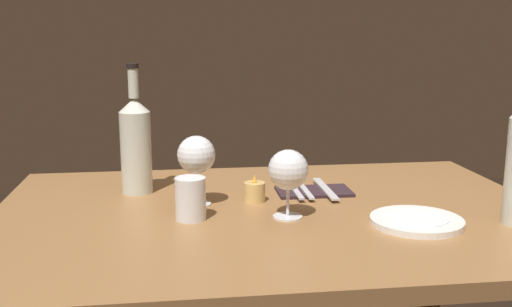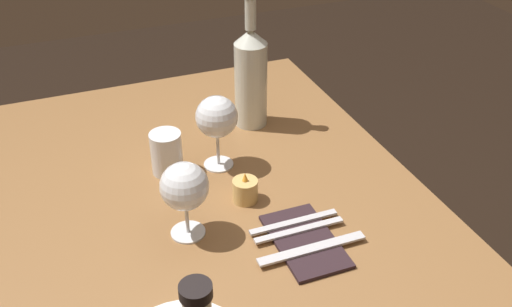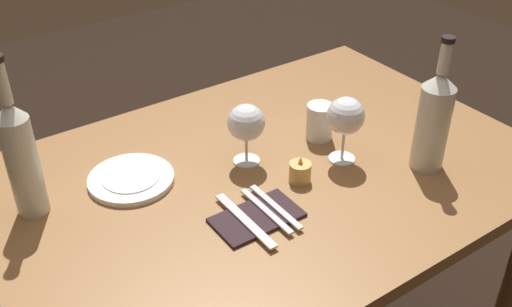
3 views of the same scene
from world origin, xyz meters
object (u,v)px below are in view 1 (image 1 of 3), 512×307
wine_glass_left (288,171)px  fork_outer (295,190)px  table_knife (325,189)px  water_tumbler (191,201)px  wine_glass_right (196,156)px  dinner_plate (417,221)px  folded_napkin (314,191)px  wine_bottle (136,143)px  fork_inner (304,189)px  votive_candle (255,192)px

wine_glass_left → fork_outer: bearing=74.1°
fork_outer → table_knife: (0.08, 0.00, 0.00)m
water_tumbler → table_knife: (0.35, 0.18, -0.03)m
wine_glass_right → dinner_plate: wine_glass_right is taller
wine_glass_right → folded_napkin: bearing=12.6°
wine_glass_left → folded_napkin: bearing=61.5°
dinner_plate → table_knife: (-0.13, 0.28, 0.00)m
folded_napkin → fork_outer: 0.05m
wine_bottle → dinner_plate: (0.61, -0.35, -0.12)m
wine_glass_left → fork_inner: (0.08, 0.19, -0.10)m
wine_bottle → water_tumbler: bearing=-61.9°
wine_glass_right → folded_napkin: size_ratio=0.89×
wine_glass_right → folded_napkin: wine_glass_right is taller
votive_candle → dinner_plate: bearing=-34.4°
water_tumbler → fork_outer: 0.33m
wine_glass_left → water_tumbler: wine_glass_left is taller
wine_glass_left → votive_candle: (-0.06, 0.14, -0.08)m
fork_inner → fork_outer: size_ratio=1.00×
wine_glass_left → table_knife: size_ratio=0.74×
votive_candle → dinner_plate: votive_candle is taller
wine_glass_left → table_knife: wine_glass_left is taller
wine_glass_right → table_knife: bearing=11.5°
wine_bottle → fork_outer: bearing=-9.5°
wine_bottle → dinner_plate: bearing=-29.4°
wine_glass_left → dinner_plate: 0.30m
wine_bottle → table_knife: 0.50m
votive_candle → folded_napkin: 0.17m
folded_napkin → fork_outer: size_ratio=1.06×
water_tumbler → folded_napkin: 0.37m
votive_candle → wine_bottle: bearing=156.8°
dinner_plate → folded_napkin: size_ratio=1.05×
water_tumbler → folded_napkin: water_tumbler is taller
wine_bottle → votive_candle: wine_bottle is taller
wine_glass_right → wine_bottle: bearing=137.9°
wine_glass_right → water_tumbler: 0.14m
dinner_plate → fork_outer: (-0.21, 0.28, 0.00)m
wine_glass_right → dinner_plate: 0.52m
dinner_plate → table_knife: 0.31m
fork_inner → table_knife: bearing=0.0°
wine_glass_left → water_tumbler: bearing=175.7°
fork_outer → table_knife: same height
wine_glass_right → wine_bottle: 0.20m
votive_candle → dinner_plate: size_ratio=0.33×
wine_glass_right → fork_outer: wine_glass_right is taller
wine_bottle → votive_candle: 0.33m
wine_glass_right → fork_inner: 0.31m
fork_inner → table_knife: size_ratio=0.86×
wine_glass_left → votive_candle: bearing=112.5°
votive_candle → fork_inner: 0.15m
fork_inner → table_knife: (0.05, 0.00, 0.00)m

